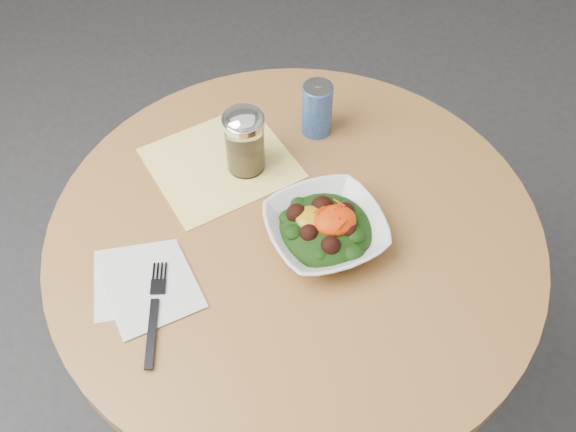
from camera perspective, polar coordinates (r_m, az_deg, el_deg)
The scene contains 8 objects.
ground at distance 1.82m, azimuth 0.41°, elevation -15.46°, with size 6.00×6.00×0.00m, color #2F2F32.
table at distance 1.33m, azimuth 0.55°, elevation -6.22°, with size 0.90×0.90×0.75m.
cloth_napkin at distance 1.27m, azimuth -5.98°, elevation 4.71°, with size 0.26×0.24×0.00m, color yellow.
paper_napkins at distance 1.12m, azimuth -12.61°, elevation -5.97°, with size 0.19×0.19×0.00m.
salad_bowl at distance 1.13m, azimuth 3.36°, elevation -1.13°, with size 0.23×0.23×0.08m.
fork at distance 1.08m, azimuth -11.75°, elevation -8.14°, with size 0.06×0.20×0.00m.
spice_shaker at distance 1.21m, azimuth -3.88°, elevation 6.64°, with size 0.08×0.08×0.14m.
beverage_can at distance 1.29m, azimuth 2.60°, elevation 9.50°, with size 0.06×0.06×0.12m.
Camera 1 is at (-0.19, -0.67, 1.68)m, focal length 40.00 mm.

